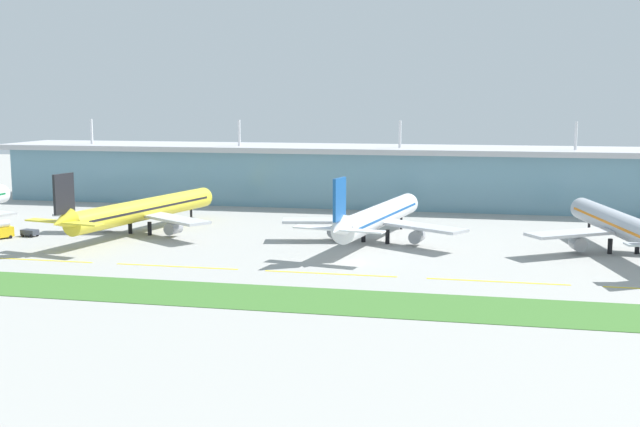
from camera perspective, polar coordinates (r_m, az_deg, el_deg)
name	(u,v)px	position (r m, az deg, el deg)	size (l,w,h in m)	color
ground_plane	(353,263)	(171.63, 2.48, -3.69)	(600.00, 600.00, 0.00)	#9E9E99
terminal_building	(401,176)	(266.20, 6.00, 2.79)	(288.00, 34.00, 29.17)	#6693A8
airliner_near_middle	(143,210)	(214.09, -12.95, 0.25)	(47.78, 68.50, 18.90)	yellow
airliner_center	(377,217)	(196.68, 4.26, -0.26)	(47.99, 63.11, 18.90)	white
airliner_far_middle	(622,226)	(195.80, 21.41, -0.85)	(47.83, 67.20, 18.90)	#ADB2BC
taxiway_stripe_west	(36,260)	(186.53, -20.24, -3.23)	(28.00, 0.70, 0.04)	yellow
taxiway_stripe_mid_west	(177,267)	(170.99, -10.52, -3.87)	(28.00, 0.70, 0.04)	yellow
taxiway_stripe_centre	(330,274)	(161.22, 0.75, -4.47)	(28.00, 0.70, 0.04)	yellow
taxiway_stripe_mid_east	(497,282)	(158.30, 12.95, -4.92)	(28.00, 0.70, 0.04)	yellow
grass_verge	(323,301)	(139.91, 0.20, -6.44)	(300.00, 18.00, 0.10)	#3D702D
pushback_tug	(30,232)	(218.96, -20.62, -1.31)	(4.79, 3.24, 1.85)	#333842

